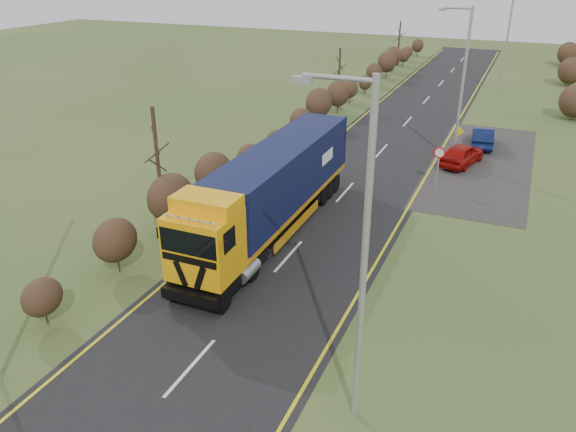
{
  "coord_description": "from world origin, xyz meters",
  "views": [
    {
      "loc": [
        8.54,
        -15.89,
        12.05
      ],
      "look_at": [
        0.14,
        3.61,
        2.16
      ],
      "focal_mm": 35.0,
      "sensor_mm": 36.0,
      "label": 1
    }
  ],
  "objects_px": {
    "streetlight_near": "(360,249)",
    "speed_sign": "(439,159)",
    "car_red_hatchback": "(462,154)",
    "car_blue_sedan": "(482,137)",
    "lorry": "(272,187)"
  },
  "relations": [
    {
      "from": "lorry",
      "to": "speed_sign",
      "type": "distance_m",
      "value": 10.89
    },
    {
      "from": "lorry",
      "to": "car_red_hatchback",
      "type": "xyz_separation_m",
      "value": [
        6.93,
        13.43,
        -1.65
      ]
    },
    {
      "from": "lorry",
      "to": "speed_sign",
      "type": "xyz_separation_m",
      "value": [
        6.14,
        8.97,
        -0.65
      ]
    },
    {
      "from": "car_red_hatchback",
      "to": "speed_sign",
      "type": "relative_size",
      "value": 1.68
    },
    {
      "from": "streetlight_near",
      "to": "car_blue_sedan",
      "type": "bearing_deg",
      "value": 88.37
    },
    {
      "from": "car_blue_sedan",
      "to": "streetlight_near",
      "type": "relative_size",
      "value": 0.41
    },
    {
      "from": "streetlight_near",
      "to": "lorry",
      "type": "bearing_deg",
      "value": 125.61
    },
    {
      "from": "speed_sign",
      "to": "lorry",
      "type": "bearing_deg",
      "value": -124.38
    },
    {
      "from": "car_red_hatchback",
      "to": "streetlight_near",
      "type": "xyz_separation_m",
      "value": [
        0.0,
        -23.11,
        4.69
      ]
    },
    {
      "from": "lorry",
      "to": "car_red_hatchback",
      "type": "bearing_deg",
      "value": 62.43
    },
    {
      "from": "car_blue_sedan",
      "to": "speed_sign",
      "type": "distance_m",
      "value": 9.13
    },
    {
      "from": "streetlight_near",
      "to": "speed_sign",
      "type": "distance_m",
      "value": 19.03
    },
    {
      "from": "car_red_hatchback",
      "to": "car_blue_sedan",
      "type": "xyz_separation_m",
      "value": [
        0.79,
        4.48,
        -0.02
      ]
    },
    {
      "from": "lorry",
      "to": "streetlight_near",
      "type": "height_order",
      "value": "streetlight_near"
    },
    {
      "from": "lorry",
      "to": "speed_sign",
      "type": "bearing_deg",
      "value": 55.35
    }
  ]
}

